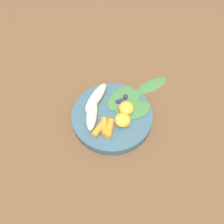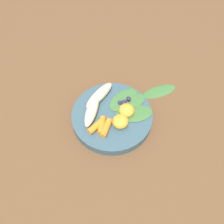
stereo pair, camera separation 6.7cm
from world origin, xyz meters
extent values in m
plane|color=brown|center=(0.00, 0.00, 0.00)|extent=(2.40, 2.40, 0.00)
cylinder|color=#385666|center=(0.00, 0.00, 0.01)|extent=(0.24, 0.24, 0.03)
ellipsoid|color=beige|center=(0.05, 0.03, 0.04)|extent=(0.07, 0.12, 0.03)
ellipsoid|color=beige|center=(0.06, -0.03, 0.04)|extent=(0.04, 0.12, 0.03)
ellipsoid|color=#F4A833|center=(-0.03, -0.02, 0.05)|extent=(0.04, 0.04, 0.03)
ellipsoid|color=#F4A833|center=(-0.04, 0.02, 0.05)|extent=(0.05, 0.05, 0.03)
cylinder|color=orange|center=(0.01, 0.06, 0.04)|extent=(0.03, 0.06, 0.02)
cylinder|color=orange|center=(0.00, 0.05, 0.04)|extent=(0.04, 0.05, 0.02)
cylinder|color=orange|center=(-0.02, 0.05, 0.04)|extent=(0.03, 0.06, 0.02)
sphere|color=#2D234C|center=(-0.01, -0.05, 0.04)|extent=(0.01, 0.01, 0.01)
sphere|color=#2D234C|center=(-0.02, -0.04, 0.04)|extent=(0.01, 0.01, 0.01)
sphere|color=#2D234C|center=(-0.02, -0.02, 0.03)|extent=(0.01, 0.01, 0.01)
sphere|color=#2D234C|center=(-0.01, -0.04, 0.03)|extent=(0.01, 0.01, 0.01)
sphere|color=#2D234C|center=(0.00, -0.04, 0.04)|extent=(0.01, 0.01, 0.01)
sphere|color=#2D234C|center=(-0.01, -0.05, 0.04)|extent=(0.01, 0.01, 0.01)
sphere|color=#2D234C|center=(-0.02, -0.03, 0.04)|extent=(0.01, 0.01, 0.01)
sphere|color=#2D234C|center=(-0.02, -0.06, 0.05)|extent=(0.01, 0.01, 0.01)
ellipsoid|color=#3D7038|center=(-0.05, -0.04, 0.03)|extent=(0.12, 0.12, 0.01)
ellipsoid|color=#3D7038|center=(-0.02, -0.07, 0.03)|extent=(0.09, 0.11, 0.01)
ellipsoid|color=#3D7038|center=(0.00, -0.06, 0.03)|extent=(0.07, 0.12, 0.01)
ellipsoid|color=#3D7038|center=(-0.07, -0.18, 0.00)|extent=(0.10, 0.12, 0.01)
camera|label=1|loc=(-0.15, 0.34, 0.60)|focal=37.17mm
camera|label=2|loc=(-0.21, 0.31, 0.60)|focal=37.17mm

